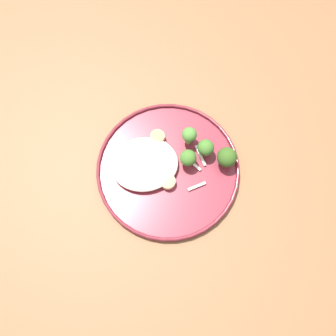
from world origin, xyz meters
name	(u,v)px	position (x,y,z in m)	size (l,w,h in m)	color
ground	(159,222)	(0.00, 0.00, 0.00)	(6.00, 6.00, 0.00)	#665B51
wooden_dining_table	(153,174)	(0.00, 0.00, 0.66)	(1.40, 1.00, 0.74)	brown
dinner_plate	(168,170)	(0.03, -0.02, 0.75)	(0.29, 0.29, 0.02)	maroon
noodle_bed	(144,164)	(-0.01, -0.01, 0.76)	(0.14, 0.11, 0.03)	beige
seared_scallop_on_noodles	(156,155)	(0.01, 0.01, 0.76)	(0.03, 0.03, 0.01)	#DBB77A
seared_scallop_center_golden	(133,162)	(-0.04, 0.00, 0.76)	(0.03, 0.03, 0.01)	#E5C689
seared_scallop_rear_pale	(137,147)	(-0.03, 0.03, 0.76)	(0.03, 0.03, 0.02)	#E5C689
seared_scallop_tiny_bay	(157,137)	(0.02, 0.05, 0.76)	(0.03, 0.03, 0.02)	#DBB77A
seared_scallop_left_edge	(147,161)	(-0.01, 0.00, 0.76)	(0.03, 0.03, 0.01)	beige
seared_scallop_front_small	(168,182)	(0.03, -0.05, 0.76)	(0.03, 0.03, 0.01)	#E5C689
seared_scallop_right_edge	(146,178)	(-0.01, -0.04, 0.76)	(0.03, 0.03, 0.02)	beige
broccoli_floret_front_edge	(189,135)	(0.08, 0.04, 0.78)	(0.03, 0.03, 0.05)	#7A994C
broccoli_floret_small_sprig	(227,157)	(0.15, -0.02, 0.78)	(0.04, 0.04, 0.05)	#7A994C
broccoli_floret_rear_charred	(188,158)	(0.07, -0.01, 0.78)	(0.03, 0.03, 0.05)	#7A994C
broccoli_floret_left_leaning	(206,148)	(0.11, 0.01, 0.78)	(0.03, 0.03, 0.05)	#89A356
onion_sliver_short_strip	(192,162)	(0.08, -0.01, 0.75)	(0.05, 0.01, 0.00)	silver
onion_sliver_curled_piece	(170,151)	(0.04, 0.02, 0.75)	(0.05, 0.01, 0.00)	silver
onion_sliver_pale_crescent	(201,157)	(0.10, 0.00, 0.75)	(0.05, 0.01, 0.00)	silver
onion_sliver_long_sliver	(197,186)	(0.09, -0.06, 0.75)	(0.04, 0.01, 0.00)	silver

